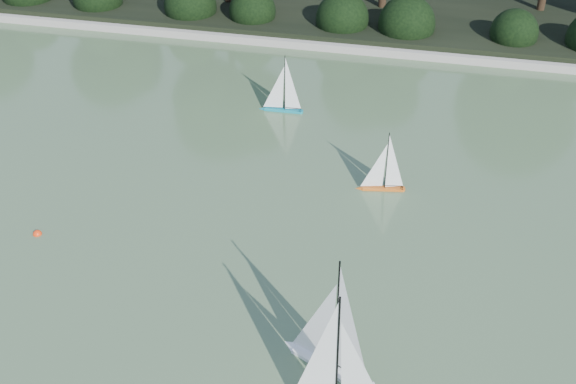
{
  "coord_description": "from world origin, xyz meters",
  "views": [
    {
      "loc": [
        2.74,
        -6.92,
        6.75
      ],
      "look_at": [
        0.71,
        1.84,
        0.7
      ],
      "focal_mm": 45.0,
      "sensor_mm": 36.0,
      "label": 1
    }
  ],
  "objects_px": {
    "sailboat_teal": "(280,102)",
    "race_buoy": "(37,234)",
    "sailboat_orange": "(379,180)",
    "sailboat_white_a": "(325,348)"
  },
  "relations": [
    {
      "from": "race_buoy",
      "to": "sailboat_orange",
      "type": "bearing_deg",
      "value": 26.15
    },
    {
      "from": "sailboat_orange",
      "to": "sailboat_teal",
      "type": "bearing_deg",
      "value": 133.81
    },
    {
      "from": "sailboat_teal",
      "to": "race_buoy",
      "type": "height_order",
      "value": "sailboat_teal"
    },
    {
      "from": "sailboat_teal",
      "to": "sailboat_white_a",
      "type": "bearing_deg",
      "value": -71.71
    },
    {
      "from": "sailboat_teal",
      "to": "race_buoy",
      "type": "xyz_separation_m",
      "value": [
        -2.68,
        -4.85,
        -0.2
      ]
    },
    {
      "from": "sailboat_orange",
      "to": "race_buoy",
      "type": "height_order",
      "value": "sailboat_orange"
    },
    {
      "from": "sailboat_white_a",
      "to": "sailboat_teal",
      "type": "xyz_separation_m",
      "value": [
        -2.14,
        6.46,
        -0.09
      ]
    },
    {
      "from": "sailboat_white_a",
      "to": "sailboat_teal",
      "type": "bearing_deg",
      "value": 108.29
    },
    {
      "from": "sailboat_white_a",
      "to": "sailboat_orange",
      "type": "height_order",
      "value": "sailboat_white_a"
    },
    {
      "from": "sailboat_orange",
      "to": "race_buoy",
      "type": "xyz_separation_m",
      "value": [
        -4.98,
        -2.45,
        -0.18
      ]
    }
  ]
}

